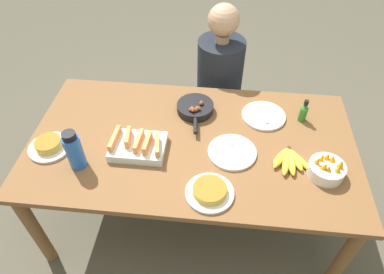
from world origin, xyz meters
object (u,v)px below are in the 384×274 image
object	(u,v)px
empty_plate_far_left	(232,152)
water_bottle	(74,150)
melon_tray	(138,146)
empty_plate_near_front	(264,116)
skillet	(195,108)
frittata_plate_center	(49,146)
frittata_plate_side	(210,191)
fruit_bowl_mango	(327,169)
banana_bunch	(289,159)
hot_sauce_bottle	(304,112)
person_figure	(219,93)

from	to	relation	value
empty_plate_far_left	water_bottle	size ratio (longest dim) A/B	1.14
melon_tray	empty_plate_near_front	xyz separation A→B (m)	(0.69, 0.34, -0.03)
skillet	frittata_plate_center	xyz separation A→B (m)	(-0.76, -0.39, -0.01)
frittata_plate_side	empty_plate_near_front	world-z (taller)	frittata_plate_side
skillet	water_bottle	world-z (taller)	water_bottle
frittata_plate_center	fruit_bowl_mango	size ratio (longest dim) A/B	1.25
frittata_plate_center	empty_plate_far_left	size ratio (longest dim) A/B	0.87
skillet	water_bottle	distance (m)	0.75
banana_bunch	empty_plate_near_front	bearing A→B (deg)	108.58
hot_sauce_bottle	frittata_plate_side	bearing A→B (deg)	-130.67
skillet	frittata_plate_center	world-z (taller)	skillet
frittata_plate_side	person_figure	xyz separation A→B (m)	(0.00, 1.07, -0.24)
skillet	empty_plate_far_left	world-z (taller)	skillet
empty_plate_near_front	fruit_bowl_mango	size ratio (longest dim) A/B	1.43
banana_bunch	skillet	size ratio (longest dim) A/B	0.65
banana_bunch	hot_sauce_bottle	xyz separation A→B (m)	(0.11, 0.34, 0.04)
frittata_plate_side	banana_bunch	bearing A→B (deg)	31.90
empty_plate_near_front	water_bottle	world-z (taller)	water_bottle
banana_bunch	melon_tray	xyz separation A→B (m)	(-0.80, -0.00, 0.01)
banana_bunch	empty_plate_near_front	world-z (taller)	banana_bunch
frittata_plate_center	person_figure	size ratio (longest dim) A/B	0.20
frittata_plate_center	empty_plate_near_front	bearing A→B (deg)	18.08
banana_bunch	water_bottle	size ratio (longest dim) A/B	0.97
empty_plate_near_front	fruit_bowl_mango	xyz separation A→B (m)	(0.29, -0.41, 0.03)
water_bottle	person_figure	size ratio (longest dim) A/B	0.20
frittata_plate_side	empty_plate_far_left	world-z (taller)	frittata_plate_side
empty_plate_far_left	fruit_bowl_mango	bearing A→B (deg)	-11.36
hot_sauce_bottle	person_figure	distance (m)	0.75
empty_plate_far_left	hot_sauce_bottle	xyz separation A→B (m)	(0.40, 0.31, 0.06)
banana_bunch	empty_plate_near_front	size ratio (longest dim) A/B	0.86
frittata_plate_side	water_bottle	xyz separation A→B (m)	(-0.69, 0.12, 0.09)
frittata_plate_center	frittata_plate_side	distance (m)	0.91
empty_plate_far_left	frittata_plate_center	bearing A→B (deg)	-176.01
skillet	fruit_bowl_mango	xyz separation A→B (m)	(0.70, -0.41, 0.01)
banana_bunch	frittata_plate_side	world-z (taller)	frittata_plate_side
banana_bunch	frittata_plate_center	size ratio (longest dim) A/B	0.98
person_figure	water_bottle	bearing A→B (deg)	-126.02
frittata_plate_center	frittata_plate_side	world-z (taller)	frittata_plate_center
frittata_plate_side	fruit_bowl_mango	distance (m)	0.60
frittata_plate_side	frittata_plate_center	bearing A→B (deg)	166.74
fruit_bowl_mango	hot_sauce_bottle	bearing A→B (deg)	99.66
melon_tray	frittata_plate_side	bearing A→B (deg)	-31.53
melon_tray	water_bottle	xyz separation A→B (m)	(-0.29, -0.13, 0.07)
empty_plate_near_front	hot_sauce_bottle	distance (m)	0.23
empty_plate_far_left	fruit_bowl_mango	world-z (taller)	fruit_bowl_mango
banana_bunch	melon_tray	bearing A→B (deg)	-179.97
banana_bunch	frittata_plate_side	xyz separation A→B (m)	(-0.40, -0.25, 0.00)
skillet	person_figure	bearing A→B (deg)	158.49
person_figure	frittata_plate_center	bearing A→B (deg)	-135.90
empty_plate_far_left	water_bottle	world-z (taller)	water_bottle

